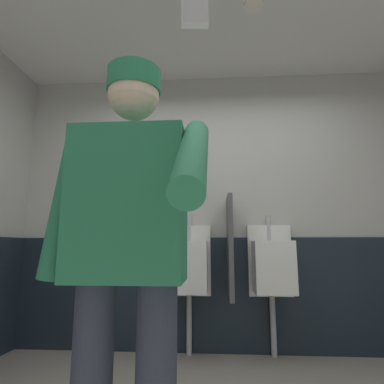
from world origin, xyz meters
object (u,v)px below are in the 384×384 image
object	(u,v)px
person	(128,246)
urinal_left	(188,266)
cell_phone	(195,5)
urinal_middle	(272,266)

from	to	relation	value
person	urinal_left	bearing A→B (deg)	87.55
person	cell_phone	bearing A→B (deg)	-61.47
urinal_middle	cell_phone	size ratio (longest dim) A/B	11.27
urinal_middle	cell_phone	bearing A→B (deg)	-103.68
cell_phone	urinal_left	bearing A→B (deg)	89.77
urinal_left	person	distance (m)	1.78
urinal_left	urinal_middle	xyz separation A→B (m)	(0.75, 0.00, 0.00)
urinal_middle	person	size ratio (longest dim) A/B	0.76
person	cell_phone	distance (m)	0.78
urinal_left	person	bearing A→B (deg)	-92.45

